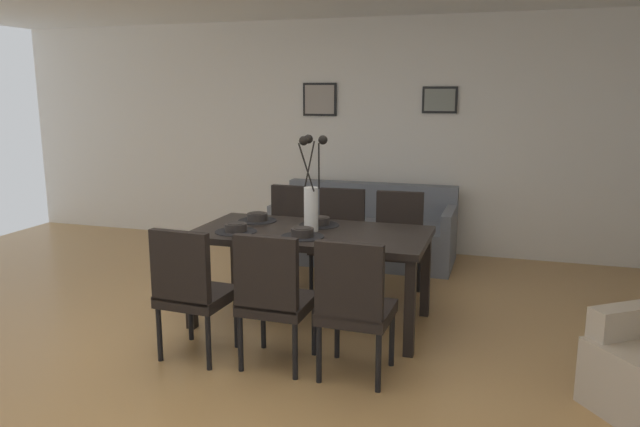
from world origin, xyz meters
TOP-DOWN VIEW (x-y plane):
  - ground_plane at (0.00, 0.00)m, footprint 9.00×9.00m
  - back_wall_panel at (0.00, 3.25)m, footprint 9.00×0.10m
  - dining_table at (0.17, 0.80)m, footprint 1.80×0.92m
  - dining_chair_near_left at (-0.39, -0.09)m, footprint 0.46×0.46m
  - dining_chair_near_right at (-0.35, 1.68)m, footprint 0.46×0.46m
  - dining_chair_far_left at (0.19, -0.05)m, footprint 0.44×0.44m
  - dining_chair_far_right at (0.16, 1.65)m, footprint 0.46×0.46m
  - dining_chair_mid_left at (0.73, -0.05)m, footprint 0.45×0.45m
  - dining_chair_mid_right at (0.69, 1.65)m, footprint 0.46×0.46m
  - centerpiece_vase at (0.17, 0.80)m, footprint 0.21×0.23m
  - placemat_near_left at (-0.37, 0.59)m, footprint 0.32×0.32m
  - bowl_near_left at (-0.37, 0.59)m, footprint 0.17×0.17m
  - placemat_near_right at (-0.37, 1.00)m, footprint 0.32×0.32m
  - bowl_near_right at (-0.37, 1.00)m, footprint 0.17×0.17m
  - placemat_far_left at (0.17, 0.59)m, footprint 0.32×0.32m
  - bowl_far_left at (0.17, 0.59)m, footprint 0.17×0.17m
  - placemat_far_right at (0.17, 1.00)m, footprint 0.32×0.32m
  - bowl_far_right at (0.17, 1.00)m, footprint 0.17×0.17m
  - sofa at (0.16, 2.69)m, footprint 1.89×0.84m
  - framed_picture_left at (-0.51, 3.18)m, footprint 0.40×0.03m
  - framed_picture_center at (0.85, 3.18)m, footprint 0.38×0.03m

SIDE VIEW (x-z plane):
  - ground_plane at x=0.00m, z-range 0.00..0.00m
  - sofa at x=0.16m, z-range -0.12..0.68m
  - dining_chair_near_left at x=-0.39m, z-range 0.05..0.97m
  - dining_chair_near_right at x=-0.35m, z-range 0.05..0.97m
  - dining_chair_far_left at x=0.19m, z-range 0.05..0.97m
  - dining_chair_far_right at x=0.16m, z-range 0.05..0.97m
  - dining_chair_mid_left at x=0.73m, z-range 0.05..0.97m
  - dining_chair_mid_right at x=0.69m, z-range 0.05..0.97m
  - dining_table at x=0.17m, z-range 0.29..1.03m
  - placemat_near_left at x=-0.37m, z-range 0.74..0.75m
  - placemat_near_right at x=-0.37m, z-range 0.74..0.75m
  - placemat_far_left at x=0.17m, z-range 0.74..0.75m
  - placemat_far_right at x=0.17m, z-range 0.74..0.75m
  - bowl_near_left at x=-0.37m, z-range 0.75..0.81m
  - bowl_near_right at x=-0.37m, z-range 0.75..0.81m
  - bowl_far_left at x=0.17m, z-range 0.75..0.81m
  - bowl_far_right at x=0.17m, z-range 0.75..0.81m
  - centerpiece_vase at x=0.17m, z-range 0.66..1.39m
  - back_wall_panel at x=0.00m, z-range 0.00..2.60m
  - framed_picture_center at x=0.85m, z-range 1.57..1.85m
  - framed_picture_left at x=-0.51m, z-range 1.52..1.89m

